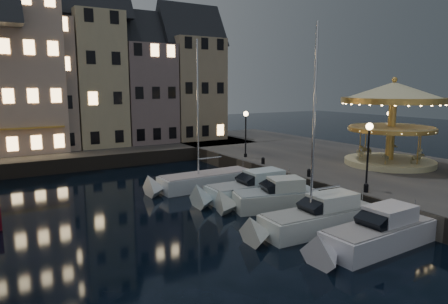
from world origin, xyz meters
TOP-DOWN VIEW (x-y plane):
  - ground at (0.00, 0.00)m, footprint 160.00×160.00m
  - quay_east at (14.00, 6.00)m, footprint 16.00×56.00m
  - quay_north at (-8.00, 28.00)m, footprint 44.00×12.00m
  - quaywall_e at (6.00, 6.00)m, footprint 0.15×44.00m
  - quaywall_n at (-6.00, 22.00)m, footprint 48.00×0.15m
  - streetlamp_b at (7.20, 1.00)m, footprint 0.44×0.44m
  - streetlamp_c at (7.20, 14.50)m, footprint 0.44×0.44m
  - streetlamp_d at (18.50, 8.00)m, footprint 0.44×0.44m
  - bollard_b at (6.60, 0.50)m, footprint 0.30×0.30m
  - bollard_c at (6.60, 5.50)m, footprint 0.30×0.30m
  - bollard_d at (6.60, 11.00)m, footprint 0.30×0.30m
  - townhouse_nc at (-8.00, 30.00)m, footprint 6.82×8.00m
  - townhouse_nd at (-2.25, 30.00)m, footprint 5.50×8.00m
  - townhouse_ne at (3.20, 30.00)m, footprint 6.16×8.00m
  - townhouse_nf at (9.25, 30.00)m, footprint 6.82×8.00m
  - motorboat_b at (2.38, -3.49)m, footprint 7.34×2.29m
  - motorboat_c at (1.62, -0.31)m, footprint 7.95×2.37m
  - motorboat_d at (2.04, 4.12)m, footprint 6.53×3.53m
  - motorboat_e at (2.11, 6.53)m, footprint 7.76×2.45m
  - motorboat_f at (0.66, 10.90)m, footprint 8.53×2.36m
  - carousel at (15.35, 5.41)m, footprint 8.15×8.15m

SIDE VIEW (x-z plane):
  - ground at x=0.00m, z-range 0.00..0.00m
  - motorboat_f at x=0.66m, z-range -5.14..6.20m
  - motorboat_d at x=2.04m, z-range -0.44..1.71m
  - motorboat_b at x=2.38m, z-range -0.44..1.71m
  - motorboat_e at x=2.11m, z-range -0.43..1.72m
  - quay_east at x=14.00m, z-range 0.00..1.30m
  - quay_north at x=-8.00m, z-range 0.00..1.30m
  - quaywall_e at x=6.00m, z-range 0.00..1.30m
  - quaywall_n at x=-6.00m, z-range 0.00..1.30m
  - motorboat_c at x=1.62m, z-range -4.59..5.94m
  - bollard_b at x=6.60m, z-range 1.32..1.89m
  - bollard_c at x=6.60m, z-range 1.32..1.89m
  - bollard_d at x=6.60m, z-range 1.32..1.89m
  - streetlamp_b at x=7.20m, z-range 1.93..6.10m
  - streetlamp_c at x=7.20m, z-range 1.93..6.10m
  - streetlamp_d at x=18.50m, z-range 1.93..6.10m
  - carousel at x=15.35m, z-range 2.43..9.56m
  - townhouse_ne at x=3.20m, z-range 1.38..14.18m
  - townhouse_nf at x=9.25m, z-range 1.38..15.18m
  - townhouse_nc at x=-8.00m, z-range 1.38..16.18m
  - townhouse_nd at x=-2.25m, z-range 1.38..17.18m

